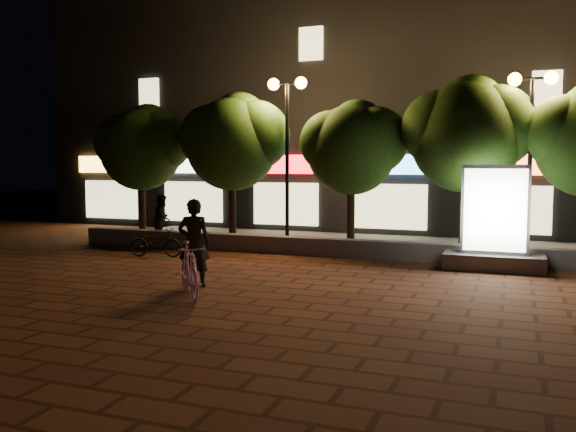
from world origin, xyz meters
The scene contains 15 objects.
ground centered at (0.00, 0.00, 0.00)m, with size 80.00×80.00×0.00m, color #57301B.
retaining_wall centered at (0.00, 4.00, 0.25)m, with size 16.00×0.45×0.50m, color slate.
sidewalk centered at (0.00, 6.50, 0.04)m, with size 16.00×5.00×0.08m, color slate.
building_block centered at (-0.01, 12.99, 5.00)m, with size 28.00×8.12×11.30m.
tree_far_left centered at (-6.95, 5.46, 3.29)m, with size 3.36×2.80×4.63m.
tree_left centered at (-3.45, 5.46, 3.44)m, with size 3.60×3.00×4.89m.
tree_mid centered at (0.55, 5.46, 3.22)m, with size 3.24×2.70×4.50m.
tree_right centered at (3.86, 5.46, 3.57)m, with size 3.72×3.10×5.07m.
street_lamp_left centered at (-1.50, 5.20, 4.03)m, with size 1.26×0.36×5.18m.
street_lamp_right centered at (5.50, 5.20, 3.89)m, with size 1.26×0.36×4.98m.
ad_kiosk centered at (4.71, 3.36, 1.05)m, with size 2.41×1.22×2.60m.
scooter_pink centered at (-0.77, -2.07, 0.54)m, with size 0.51×1.81×1.09m, color #E58ED2.
rider centered at (-1.21, -1.11, 0.94)m, with size 0.69×0.45×1.89m, color black.
scooter_parked centered at (-4.28, 2.10, 0.41)m, with size 0.54×1.55×0.81m, color black.
pedestrian centered at (-5.66, 4.61, 0.85)m, with size 0.75×0.58×1.53m, color black.
Camera 1 is at (5.17, -12.18, 2.62)m, focal length 37.27 mm.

